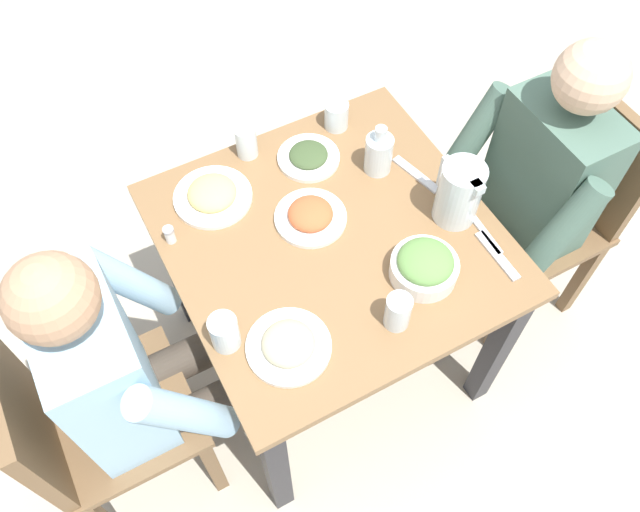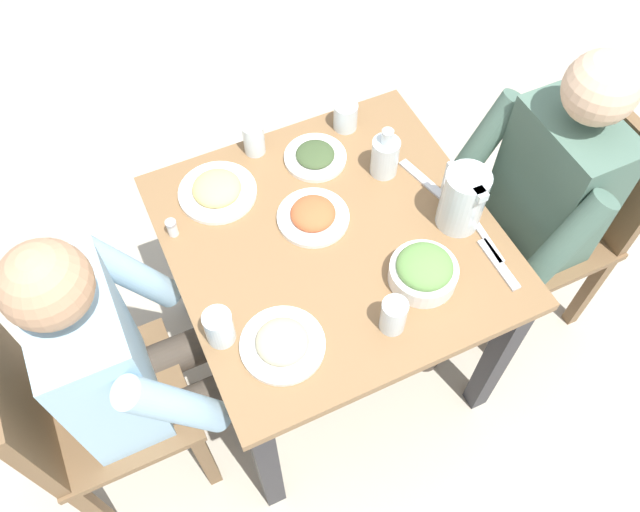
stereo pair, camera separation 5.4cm
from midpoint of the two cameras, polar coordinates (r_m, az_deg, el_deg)
The scene contains 21 objects.
ground_plane at distance 2.42m, azimuth 0.11°, elevation -8.24°, with size 8.00×8.00×0.00m, color #B7AD99.
dining_table at distance 1.89m, azimuth 0.15°, elevation -0.50°, with size 0.87×0.87×0.73m.
chair_near at distance 2.27m, azimuth 19.26°, elevation 4.32°, with size 0.40×0.40×0.88m.
chair_far at distance 1.90m, azimuth -20.66°, elevation -13.57°, with size 0.40×0.40×0.88m.
diner_near at distance 2.04m, azimuth 16.11°, elevation 4.76°, with size 0.48×0.53×1.18m.
diner_far at distance 1.75m, azimuth -15.88°, elevation -9.38°, with size 0.48×0.53×1.18m.
water_pitcher at distance 1.78m, azimuth 11.21°, elevation 5.42°, with size 0.16×0.12×0.19m.
salad_bowl at distance 1.70m, azimuth 8.23°, elevation -0.87°, with size 0.18×0.18×0.09m.
plate_beans at distance 1.60m, azimuth -3.75°, elevation -7.78°, with size 0.21×0.21×0.05m.
plate_dolmas at distance 1.95m, azimuth -1.82°, elevation 8.69°, with size 0.19×0.19×0.04m.
plate_fries at distance 1.87m, azimuth -10.22°, elevation 5.30°, with size 0.22×0.22×0.05m.
plate_rice_curry at distance 1.80m, azimuth -1.70°, elevation 3.55°, with size 0.20×0.20×0.05m.
water_glass_by_pitcher at distance 1.61m, azimuth 5.87°, elevation -4.90°, with size 0.07×0.07×0.10m, color silver.
water_glass_near_left at distance 1.60m, azimuth -9.33°, elevation -6.64°, with size 0.07×0.07×0.10m, color silver.
water_glass_center at distance 1.95m, azimuth -7.27°, elevation 9.89°, with size 0.06×0.06×0.10m, color silver.
water_glass_far_right at distance 2.02m, azimuth 0.66°, elevation 12.20°, with size 0.07×0.07×0.09m, color silver.
oil_carafe at distance 1.89m, azimuth 4.31°, elevation 8.78°, with size 0.08×0.08×0.16m.
salt_shaker at distance 1.80m, azimuth -13.87°, elevation 1.81°, with size 0.03×0.03×0.05m.
fork_near at distance 1.80m, azimuth 14.43°, elevation 0.01°, with size 0.17×0.03×0.01m, color silver.
knife_near at distance 1.84m, azimuth 13.14°, elevation 2.32°, with size 0.18×0.02×0.01m, color silver.
fork_far at distance 1.93m, azimuth 7.62°, elevation 7.08°, with size 0.17×0.03×0.01m, color silver.
Camera 1 is at (-0.88, 0.51, 2.19)m, focal length 36.57 mm.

